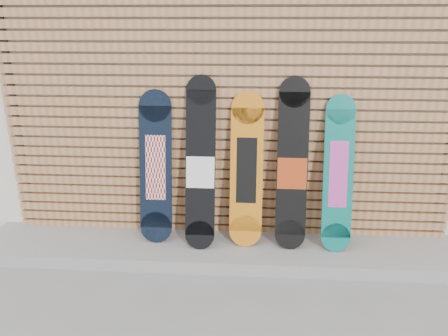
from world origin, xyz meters
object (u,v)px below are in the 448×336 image
(snowboard_2, at_px, (247,170))
(snowboard_4, at_px, (338,174))
(snowboard_1, at_px, (200,165))
(snowboard_0, at_px, (156,168))
(snowboard_3, at_px, (292,166))

(snowboard_2, xyz_separation_m, snowboard_4, (0.82, -0.02, -0.01))
(snowboard_4, bearing_deg, snowboard_1, -178.93)
(snowboard_0, xyz_separation_m, snowboard_2, (0.84, -0.01, -0.00))
(snowboard_1, distance_m, snowboard_2, 0.42)
(snowboard_2, distance_m, snowboard_4, 0.82)
(snowboard_0, relative_size, snowboard_2, 1.01)
(snowboard_1, xyz_separation_m, snowboard_2, (0.41, 0.04, -0.06))
(snowboard_4, bearing_deg, snowboard_0, 178.97)
(snowboard_1, xyz_separation_m, snowboard_4, (1.23, 0.02, -0.07))
(snowboard_1, xyz_separation_m, snowboard_3, (0.82, 0.03, -0.00))
(snowboard_0, relative_size, snowboard_4, 1.02)
(snowboard_2, bearing_deg, snowboard_1, -173.95)
(snowboard_3, bearing_deg, snowboard_4, -0.85)
(snowboard_2, bearing_deg, snowboard_3, -2.06)
(snowboard_0, distance_m, snowboard_4, 1.65)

